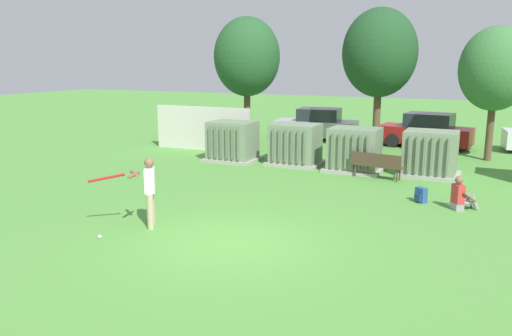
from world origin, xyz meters
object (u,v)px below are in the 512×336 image
at_px(transformer_east, 430,154).
at_px(park_bench, 377,164).
at_px(batter, 148,188).
at_px(transformer_west, 232,142).
at_px(backpack, 421,195).
at_px(sports_ball, 100,237).
at_px(transformer_mid_west, 295,145).
at_px(parked_car_leftmost, 317,125).
at_px(transformer_mid_east, 354,150).
at_px(seated_spectator, 461,196).
at_px(parked_car_left_of_center, 426,131).

distance_m(transformer_east, park_bench, 2.09).
relative_size(park_bench, batter, 1.06).
xyz_separation_m(transformer_west, backpack, (7.91, -3.40, -0.57)).
bearing_deg(transformer_east, sports_ball, -121.34).
xyz_separation_m(transformer_mid_west, parked_car_leftmost, (-1.32, 6.81, -0.04)).
relative_size(transformer_mid_east, transformer_east, 1.00).
distance_m(transformer_mid_east, seated_spectator, 5.51).
height_order(transformer_mid_west, seated_spectator, transformer_mid_west).
height_order(transformer_mid_west, backpack, transformer_mid_west).
bearing_deg(sports_ball, transformer_west, 98.83).
bearing_deg(transformer_east, park_bench, -141.72).
bearing_deg(parked_car_left_of_center, backpack, -84.00).
xyz_separation_m(transformer_mid_east, transformer_east, (2.66, 0.32, 0.00)).
height_order(transformer_mid_east, seated_spectator, transformer_mid_east).
bearing_deg(batter, seated_spectator, 34.50).
bearing_deg(backpack, transformer_east, 92.86).
distance_m(transformer_east, sports_ball, 11.94).
bearing_deg(parked_car_leftmost, transformer_west, -100.48).
relative_size(transformer_mid_west, parked_car_leftmost, 0.48).
distance_m(transformer_west, transformer_east, 7.73).
bearing_deg(seated_spectator, sports_ball, -141.14).
xyz_separation_m(transformer_east, park_bench, (-1.63, -1.29, -0.25)).
relative_size(transformer_mid_west, seated_spectator, 2.18).
xyz_separation_m(transformer_mid_west, backpack, (5.27, -3.71, -0.57)).
relative_size(transformer_mid_west, transformer_east, 1.00).
relative_size(transformer_mid_east, parked_car_left_of_center, 0.48).
distance_m(batter, parked_car_left_of_center, 16.14).
bearing_deg(sports_ball, seated_spectator, 38.86).
xyz_separation_m(sports_ball, parked_car_left_of_center, (5.31, 16.64, 0.71)).
relative_size(batter, backpack, 3.95).
relative_size(parked_car_leftmost, parked_car_left_of_center, 0.99).
distance_m(transformer_mid_east, sports_ball, 10.50).
height_order(transformer_mid_east, transformer_east, same).
bearing_deg(backpack, sports_ball, -135.15).
xyz_separation_m(seated_spectator, parked_car_leftmost, (-7.69, 10.83, 0.38)).
distance_m(transformer_east, backpack, 3.87).
distance_m(park_bench, backpack, 3.14).
relative_size(transformer_east, parked_car_leftmost, 0.48).
distance_m(transformer_mid_west, backpack, 6.47).
xyz_separation_m(transformer_east, seated_spectator, (1.30, -4.14, -0.41)).
relative_size(transformer_east, park_bench, 1.14).
bearing_deg(transformer_west, parked_car_leftmost, 79.52).
relative_size(transformer_east, sports_ball, 23.33).
distance_m(transformer_mid_east, parked_car_leftmost, 7.95).
relative_size(batter, seated_spectator, 1.81).
distance_m(transformer_west, transformer_mid_east, 5.05).
xyz_separation_m(park_bench, backpack, (1.82, -2.53, -0.32)).
distance_m(transformer_west, sports_ball, 9.90).
relative_size(sports_ball, parked_car_leftmost, 0.02).
bearing_deg(backpack, seated_spectator, -15.98).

